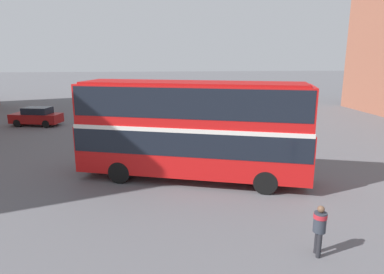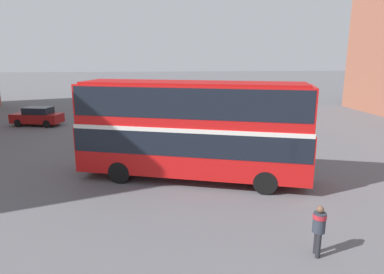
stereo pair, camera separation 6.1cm
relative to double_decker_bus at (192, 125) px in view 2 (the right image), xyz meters
The scene contains 4 objects.
ground_plane 2.91m from the double_decker_bus, 89.32° to the left, with size 240.00×240.00×0.00m, color #5B5B60.
double_decker_bus is the anchor object (origin of this frame).
pedestrian_foreground 7.88m from the double_decker_bus, 66.15° to the right, with size 0.47×0.47×1.63m.
parked_car_kerb_near 19.23m from the double_decker_bus, 129.12° to the left, with size 4.53×2.65×1.63m.
Camera 2 is at (-1.69, -16.88, 5.97)m, focal length 32.00 mm.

